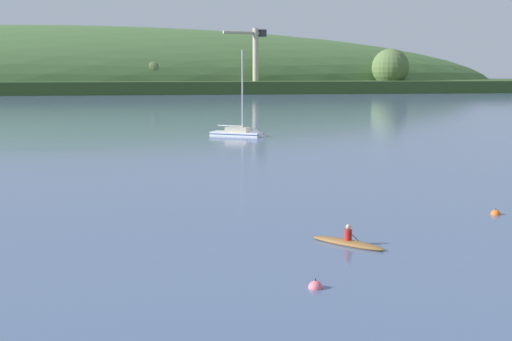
% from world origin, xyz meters
% --- Properties ---
extents(far_shoreline_hill, '(448.62, 102.27, 49.11)m').
position_xyz_m(far_shoreline_hill, '(-40.20, 257.22, 0.21)').
color(far_shoreline_hill, '#314A21').
rests_on(far_shoreline_hill, ground).
extents(dockside_crane, '(15.35, 6.94, 21.72)m').
position_xyz_m(dockside_crane, '(27.57, 218.56, 10.73)').
color(dockside_crane, '#4C4C51').
rests_on(dockside_crane, ground).
extents(sailboat_near_mooring, '(6.83, 5.31, 10.96)m').
position_xyz_m(sailboat_near_mooring, '(0.40, 72.28, 0.12)').
color(sailboat_near_mooring, white).
rests_on(sailboat_near_mooring, ground).
extents(canoe_with_paddler, '(2.86, 3.12, 1.02)m').
position_xyz_m(canoe_with_paddler, '(-2.57, 24.50, 0.10)').
color(canoe_with_paddler, brown).
rests_on(canoe_with_paddler, ground).
extents(mooring_buoy_foreground, '(0.52, 0.52, 0.60)m').
position_xyz_m(mooring_buoy_foreground, '(-5.48, 19.20, 0.00)').
color(mooring_buoy_foreground, '#E06675').
rests_on(mooring_buoy_foreground, ground).
extents(mooring_buoy_midchannel, '(0.51, 0.51, 0.59)m').
position_xyz_m(mooring_buoy_midchannel, '(7.00, 28.94, 0.00)').
color(mooring_buoy_midchannel, '#EA5B19').
rests_on(mooring_buoy_midchannel, ground).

